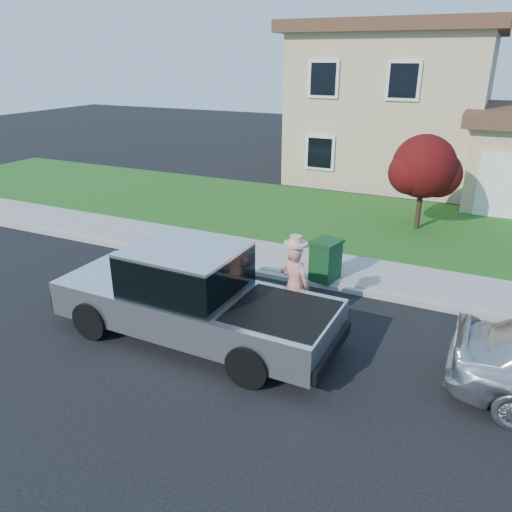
{
  "coord_description": "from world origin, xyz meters",
  "views": [
    {
      "loc": [
        4.53,
        -8.24,
        5.51
      ],
      "look_at": [
        -0.03,
        1.4,
        1.2
      ],
      "focal_mm": 35.0,
      "sensor_mm": 36.0,
      "label": 1
    }
  ],
  "objects_px": {
    "woman": "(294,284)",
    "ornamental_tree": "(425,170)",
    "pickup_truck": "(193,297)",
    "trash_bin": "(326,260)"
  },
  "relations": [
    {
      "from": "pickup_truck",
      "to": "woman",
      "type": "distance_m",
      "value": 2.18
    },
    {
      "from": "pickup_truck",
      "to": "woman",
      "type": "height_order",
      "value": "woman"
    },
    {
      "from": "pickup_truck",
      "to": "woman",
      "type": "bearing_deg",
      "value": 40.22
    },
    {
      "from": "pickup_truck",
      "to": "ornamental_tree",
      "type": "xyz_separation_m",
      "value": [
        3.17,
        9.02,
        1.16
      ]
    },
    {
      "from": "trash_bin",
      "to": "pickup_truck",
      "type": "bearing_deg",
      "value": -100.51
    },
    {
      "from": "woman",
      "to": "ornamental_tree",
      "type": "height_order",
      "value": "ornamental_tree"
    },
    {
      "from": "pickup_truck",
      "to": "trash_bin",
      "type": "bearing_deg",
      "value": 66.98
    },
    {
      "from": "pickup_truck",
      "to": "trash_bin",
      "type": "xyz_separation_m",
      "value": [
        1.65,
        3.67,
        -0.25
      ]
    },
    {
      "from": "trash_bin",
      "to": "ornamental_tree",
      "type": "bearing_deg",
      "value": 87.88
    },
    {
      "from": "pickup_truck",
      "to": "trash_bin",
      "type": "height_order",
      "value": "pickup_truck"
    }
  ]
}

